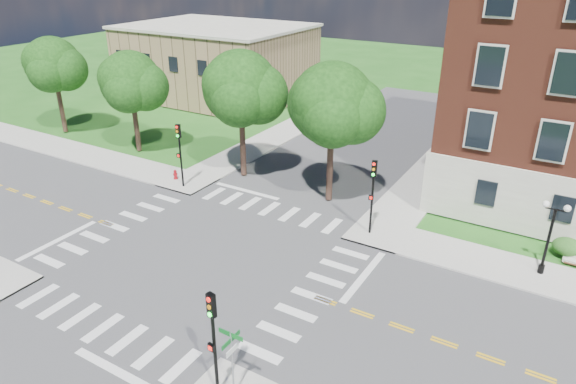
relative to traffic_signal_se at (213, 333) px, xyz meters
The scene contains 18 objects.
ground 10.97m from the traffic_signal_se, 132.98° to the left, with size 160.00×160.00×0.00m, color #1F5818.
road_ew 10.97m from the traffic_signal_se, 132.98° to the left, with size 90.00×12.00×0.01m, color #3D3D3F.
road_ns 10.97m from the traffic_signal_se, 132.98° to the left, with size 12.00×90.00×0.01m, color #3D3D3F.
sidewalk_ne 24.67m from the traffic_signal_se, 70.38° to the left, with size 34.00×34.00×0.12m.
sidewalk_nw 32.39m from the traffic_signal_se, 134.34° to the left, with size 34.00×34.00×0.12m.
crosswalk_east 8.31m from the traffic_signal_se, 89.67° to the left, with size 2.20×10.20×0.02m, color silver, non-canonical shape.
stop_bar_east 11.26m from the traffic_signal_se, 81.25° to the left, with size 0.40×5.50×0.00m, color silver.
secondary_building 47.65m from the traffic_signal_se, 127.73° to the left, with size 20.40×15.40×8.30m.
tree_a 38.24m from the traffic_signal_se, 150.77° to the left, with size 5.05×5.05×9.05m.
tree_b 29.79m from the traffic_signal_se, 141.40° to the left, with size 5.09×5.09×8.67m.
tree_c 22.57m from the traffic_signal_se, 122.68° to the left, with size 5.58×5.58×9.67m.
tree_d 19.04m from the traffic_signal_se, 103.19° to the left, with size 5.54×5.54×9.67m.
traffic_signal_se is the anchor object (origin of this frame).
traffic_signal_ne 15.14m from the traffic_signal_se, 89.60° to the left, with size 0.37×0.43×4.80m.
traffic_signal_nw 20.65m from the traffic_signal_se, 135.08° to the left, with size 0.36×0.42×4.80m.
twin_lamp_west 18.61m from the traffic_signal_se, 58.06° to the left, with size 1.36×0.36×4.23m.
street_sign_pole 1.10m from the traffic_signal_se, 27.75° to the left, with size 1.10×1.10×3.10m.
fire_hydrant 22.32m from the traffic_signal_se, 136.31° to the left, with size 0.35×0.35×0.75m.
Camera 1 is at (17.22, -19.12, 15.90)m, focal length 32.00 mm.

